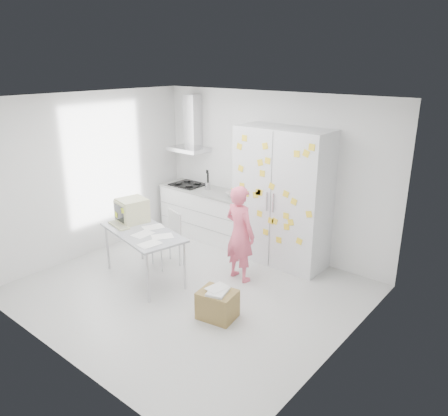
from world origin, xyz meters
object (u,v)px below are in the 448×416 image
Objects in this scene: desk at (136,219)px; cardboard_box at (217,304)px; person at (240,234)px; chair at (169,235)px.

desk is 2.97× the size of cardboard_box.
person is 2.80× the size of cardboard_box.
cardboard_box is at bearing -8.68° from chair.
desk is (-1.38, -0.81, 0.13)m from person.
person is at bearing 30.41° from chair.
desk is 1.95m from cardboard_box.
person reaches higher than desk.
cardboard_box is at bearing 5.62° from desk.
person is 1.61m from desk.
cardboard_box is (0.44, -1.03, -0.54)m from person.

